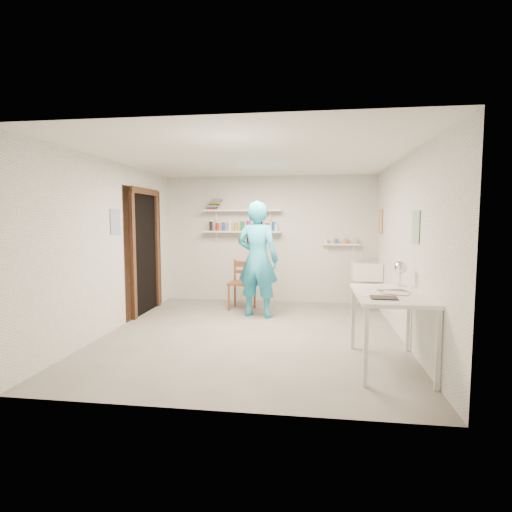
# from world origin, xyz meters

# --- Properties ---
(floor) EXTENTS (4.00, 4.50, 0.02)m
(floor) POSITION_xyz_m (0.00, 0.00, -0.01)
(floor) COLOR slate
(floor) RESTS_ON ground
(ceiling) EXTENTS (4.00, 4.50, 0.02)m
(ceiling) POSITION_xyz_m (0.00, 0.00, 2.41)
(ceiling) COLOR silver
(ceiling) RESTS_ON wall_back
(wall_back) EXTENTS (4.00, 0.02, 2.40)m
(wall_back) POSITION_xyz_m (0.00, 2.26, 1.20)
(wall_back) COLOR silver
(wall_back) RESTS_ON ground
(wall_front) EXTENTS (4.00, 0.02, 2.40)m
(wall_front) POSITION_xyz_m (0.00, -2.26, 1.20)
(wall_front) COLOR silver
(wall_front) RESTS_ON ground
(wall_left) EXTENTS (0.02, 4.50, 2.40)m
(wall_left) POSITION_xyz_m (-2.01, 0.00, 1.20)
(wall_left) COLOR silver
(wall_left) RESTS_ON ground
(wall_right) EXTENTS (0.02, 4.50, 2.40)m
(wall_right) POSITION_xyz_m (2.01, 0.00, 1.20)
(wall_right) COLOR silver
(wall_right) RESTS_ON ground
(doorway_recess) EXTENTS (0.02, 0.90, 2.00)m
(doorway_recess) POSITION_xyz_m (-1.99, 1.05, 1.00)
(doorway_recess) COLOR black
(doorway_recess) RESTS_ON wall_left
(corridor_box) EXTENTS (1.40, 1.50, 2.10)m
(corridor_box) POSITION_xyz_m (-2.70, 1.05, 1.05)
(corridor_box) COLOR brown
(corridor_box) RESTS_ON ground
(door_lintel) EXTENTS (0.06, 1.05, 0.10)m
(door_lintel) POSITION_xyz_m (-1.97, 1.05, 2.05)
(door_lintel) COLOR brown
(door_lintel) RESTS_ON wall_left
(door_jamb_near) EXTENTS (0.06, 0.10, 2.00)m
(door_jamb_near) POSITION_xyz_m (-1.97, 0.55, 1.00)
(door_jamb_near) COLOR brown
(door_jamb_near) RESTS_ON ground
(door_jamb_far) EXTENTS (0.06, 0.10, 2.00)m
(door_jamb_far) POSITION_xyz_m (-1.97, 1.55, 1.00)
(door_jamb_far) COLOR brown
(door_jamb_far) RESTS_ON ground
(shelf_lower) EXTENTS (1.50, 0.22, 0.03)m
(shelf_lower) POSITION_xyz_m (-0.50, 2.13, 1.35)
(shelf_lower) COLOR white
(shelf_lower) RESTS_ON wall_back
(shelf_upper) EXTENTS (1.50, 0.22, 0.03)m
(shelf_upper) POSITION_xyz_m (-0.50, 2.13, 1.75)
(shelf_upper) COLOR white
(shelf_upper) RESTS_ON wall_back
(ledge_shelf) EXTENTS (0.70, 0.14, 0.03)m
(ledge_shelf) POSITION_xyz_m (1.35, 2.17, 1.12)
(ledge_shelf) COLOR white
(ledge_shelf) RESTS_ON wall_back
(poster_left) EXTENTS (0.01, 0.28, 0.36)m
(poster_left) POSITION_xyz_m (-1.99, 0.05, 1.55)
(poster_left) COLOR #334C7F
(poster_left) RESTS_ON wall_left
(poster_right_a) EXTENTS (0.01, 0.34, 0.42)m
(poster_right_a) POSITION_xyz_m (1.99, 1.80, 1.55)
(poster_right_a) COLOR #995933
(poster_right_a) RESTS_ON wall_right
(poster_right_b) EXTENTS (0.01, 0.30, 0.38)m
(poster_right_b) POSITION_xyz_m (1.99, -0.55, 1.50)
(poster_right_b) COLOR #3F724C
(poster_right_b) RESTS_ON wall_right
(belfast_sink) EXTENTS (0.48, 0.60, 0.30)m
(belfast_sink) POSITION_xyz_m (1.75, 1.70, 0.70)
(belfast_sink) COLOR white
(belfast_sink) RESTS_ON wall_right
(man) EXTENTS (0.76, 0.58, 1.88)m
(man) POSITION_xyz_m (-0.06, 1.00, 0.94)
(man) COLOR #269DC1
(man) RESTS_ON ground
(wall_clock) EXTENTS (0.34, 0.11, 0.34)m
(wall_clock) POSITION_xyz_m (-0.10, 1.22, 1.25)
(wall_clock) COLOR #CFB68D
(wall_clock) RESTS_ON man
(wooden_chair) EXTENTS (0.48, 0.46, 0.93)m
(wooden_chair) POSITION_xyz_m (-0.40, 1.48, 0.46)
(wooden_chair) COLOR brown
(wooden_chair) RESTS_ON ground
(work_table) EXTENTS (0.73, 1.21, 0.81)m
(work_table) POSITION_xyz_m (1.64, -1.02, 0.40)
(work_table) COLOR silver
(work_table) RESTS_ON ground
(desk_lamp) EXTENTS (0.15, 0.15, 0.15)m
(desk_lamp) POSITION_xyz_m (1.84, -0.54, 1.03)
(desk_lamp) COLOR silver
(desk_lamp) RESTS_ON work_table
(spray_cans) EXTENTS (1.34, 0.06, 0.17)m
(spray_cans) POSITION_xyz_m (-0.50, 2.13, 1.45)
(spray_cans) COLOR black
(spray_cans) RESTS_ON shelf_lower
(book_stack) EXTENTS (0.30, 0.14, 0.20)m
(book_stack) POSITION_xyz_m (-1.04, 2.13, 1.86)
(book_stack) COLOR red
(book_stack) RESTS_ON shelf_upper
(ledge_pots) EXTENTS (0.48, 0.07, 0.09)m
(ledge_pots) POSITION_xyz_m (1.35, 2.17, 1.18)
(ledge_pots) COLOR silver
(ledge_pots) RESTS_ON ledge_shelf
(papers) EXTENTS (0.30, 0.22, 0.02)m
(papers) POSITION_xyz_m (1.64, -1.02, 0.81)
(papers) COLOR silver
(papers) RESTS_ON work_table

